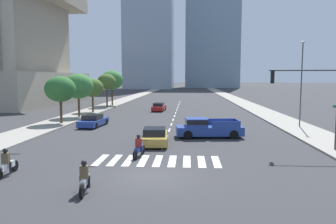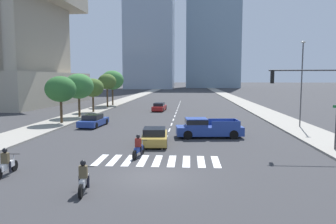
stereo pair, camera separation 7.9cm
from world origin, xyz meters
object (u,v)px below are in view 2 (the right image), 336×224
at_px(sedan_red_1, 159,107).
at_px(street_tree_nearest, 61,89).
at_px(street_tree_fourth, 107,82).
at_px(sedan_blue_0, 93,121).
at_px(street_tree_fifth, 112,80).
at_px(motorcycle_trailing, 6,165).
at_px(sedan_gold_2, 155,137).
at_px(traffic_signal_near, 312,91).
at_px(street_lamp_east, 302,78).
at_px(pickup_truck, 206,128).
at_px(motorcycle_third, 84,179).
at_px(motorcycle_lead, 139,148).
at_px(street_tree_third, 93,88).
at_px(street_tree_second, 79,86).

bearing_deg(sedan_red_1, street_tree_nearest, 151.68).
xyz_separation_m(street_tree_nearest, street_tree_fourth, (0.00, 20.28, 0.60)).
bearing_deg(sedan_blue_0, street_tree_fifth, 13.78).
relative_size(motorcycle_trailing, sedan_gold_2, 0.49).
xyz_separation_m(traffic_signal_near, street_tree_fourth, (-22.62, 32.19, 0.30)).
bearing_deg(sedan_blue_0, street_lamp_east, -84.03).
height_order(pickup_truck, sedan_gold_2, pickup_truck).
relative_size(motorcycle_trailing, sedan_blue_0, 0.47).
relative_size(traffic_signal_near, street_tree_fifth, 0.92).
height_order(motorcycle_third, sedan_red_1, motorcycle_third).
relative_size(motorcycle_lead, motorcycle_trailing, 0.97).
bearing_deg(street_tree_fifth, pickup_truck, -63.38).
xyz_separation_m(motorcycle_trailing, traffic_signal_near, (17.97, 6.95, 3.63)).
bearing_deg(street_tree_third, motorcycle_third, -73.91).
bearing_deg(street_tree_fifth, street_tree_third, -90.00).
bearing_deg(sedan_red_1, motorcycle_trailing, 175.24).
relative_size(street_tree_second, street_tree_fourth, 0.97).
bearing_deg(traffic_signal_near, motorcycle_third, 34.80).
bearing_deg(pickup_truck, street_tree_fifth, -69.02).
bearing_deg(motorcycle_lead, sedan_blue_0, 37.80).
distance_m(traffic_signal_near, street_tree_fourth, 39.35).
bearing_deg(traffic_signal_near, motorcycle_trailing, 21.14).
bearing_deg(motorcycle_third, sedan_blue_0, 7.95).
bearing_deg(motorcycle_third, street_tree_fifth, 4.24).
xyz_separation_m(sedan_blue_0, street_lamp_east, (21.54, 0.44, 4.50)).
relative_size(traffic_signal_near, street_tree_fourth, 1.03).
distance_m(pickup_truck, street_tree_third, 24.81).
bearing_deg(street_tree_second, street_tree_nearest, -90.00).
bearing_deg(motorcycle_trailing, street_tree_third, 5.93).
relative_size(pickup_truck, traffic_signal_near, 0.99).
bearing_deg(motorcycle_trailing, sedan_red_1, -10.71).
xyz_separation_m(motorcycle_trailing, sedan_red_1, (4.85, 34.30, 0.01)).
height_order(sedan_blue_0, sedan_red_1, sedan_blue_0).
xyz_separation_m(motorcycle_trailing, street_tree_nearest, (-4.66, 18.85, 3.32)).
xyz_separation_m(motorcycle_lead, street_lamp_east, (14.66, 13.35, 4.51)).
bearing_deg(motorcycle_third, pickup_truck, -31.41).
bearing_deg(sedan_gold_2, street_tree_second, 31.65).
distance_m(pickup_truck, street_tree_second, 20.59).
bearing_deg(street_tree_third, sedan_blue_0, -73.19).
relative_size(sedan_red_1, traffic_signal_near, 0.82).
xyz_separation_m(sedan_red_1, street_tree_fourth, (-9.51, 4.83, 3.92)).
height_order(sedan_gold_2, street_tree_second, street_tree_second).
relative_size(motorcycle_lead, traffic_signal_near, 0.37).
distance_m(sedan_gold_2, street_tree_second, 20.16).
distance_m(motorcycle_lead, motorcycle_third, 6.80).
height_order(motorcycle_trailing, traffic_signal_near, traffic_signal_near).
distance_m(sedan_blue_0, street_lamp_east, 22.01).
bearing_deg(pickup_truck, motorcycle_lead, 51.45).
distance_m(sedan_red_1, street_tree_fourth, 11.36).
height_order(motorcycle_trailing, pickup_truck, pickup_truck).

